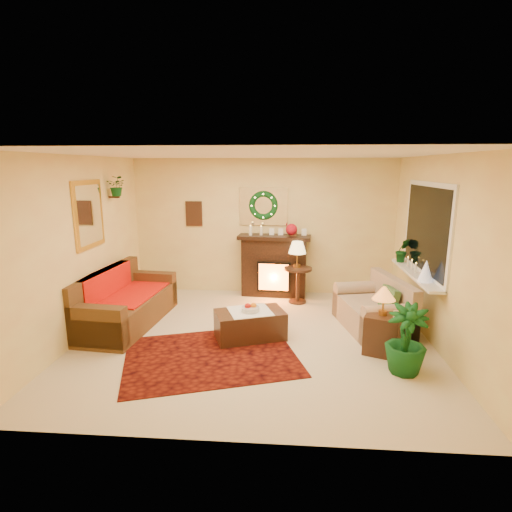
# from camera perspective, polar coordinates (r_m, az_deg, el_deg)

# --- Properties ---
(floor) EXTENTS (5.00, 5.00, 0.00)m
(floor) POSITION_cam_1_polar(r_m,az_deg,el_deg) (5.93, -0.26, -11.67)
(floor) COLOR beige
(floor) RESTS_ON ground
(ceiling) EXTENTS (5.00, 5.00, 0.00)m
(ceiling) POSITION_cam_1_polar(r_m,az_deg,el_deg) (5.41, -0.29, 14.34)
(ceiling) COLOR white
(ceiling) RESTS_ON ground
(wall_back) EXTENTS (5.00, 5.00, 0.00)m
(wall_back) POSITION_cam_1_polar(r_m,az_deg,el_deg) (7.73, 1.07, 4.16)
(wall_back) COLOR #EFD88C
(wall_back) RESTS_ON ground
(wall_front) EXTENTS (5.00, 5.00, 0.00)m
(wall_front) POSITION_cam_1_polar(r_m,az_deg,el_deg) (3.36, -3.37, -7.18)
(wall_front) COLOR #EFD88C
(wall_front) RESTS_ON ground
(wall_left) EXTENTS (4.50, 4.50, 0.00)m
(wall_left) POSITION_cam_1_polar(r_m,az_deg,el_deg) (6.24, -23.83, 1.02)
(wall_left) COLOR #EFD88C
(wall_left) RESTS_ON ground
(wall_right) EXTENTS (4.50, 4.50, 0.00)m
(wall_right) POSITION_cam_1_polar(r_m,az_deg,el_deg) (5.88, 24.81, 0.28)
(wall_right) COLOR #EFD88C
(wall_right) RESTS_ON ground
(area_rug) EXTENTS (2.59, 2.23, 0.01)m
(area_rug) POSITION_cam_1_polar(r_m,az_deg,el_deg) (5.44, -6.47, -14.01)
(area_rug) COLOR #510D09
(area_rug) RESTS_ON floor
(sofa) EXTENTS (1.07, 2.08, 0.86)m
(sofa) POSITION_cam_1_polar(r_m,az_deg,el_deg) (6.61, -17.99, -5.72)
(sofa) COLOR #4C3623
(sofa) RESTS_ON floor
(red_throw) EXTENTS (0.84, 1.36, 0.02)m
(red_throw) POSITION_cam_1_polar(r_m,az_deg,el_deg) (6.74, -17.65, -5.11)
(red_throw) COLOR red
(red_throw) RESTS_ON sofa
(fireplace) EXTENTS (1.24, 0.48, 1.11)m
(fireplace) POSITION_cam_1_polar(r_m,az_deg,el_deg) (7.66, 2.59, -1.65)
(fireplace) COLOR black
(fireplace) RESTS_ON floor
(poinsettia) EXTENTS (0.21, 0.21, 0.21)m
(poinsettia) POSITION_cam_1_polar(r_m,az_deg,el_deg) (7.46, 5.09, 3.80)
(poinsettia) COLOR #A50D1D
(poinsettia) RESTS_ON fireplace
(mantel_candle_a) EXTENTS (0.06, 0.06, 0.19)m
(mantel_candle_a) POSITION_cam_1_polar(r_m,az_deg,el_deg) (7.50, -0.79, 3.59)
(mantel_candle_a) COLOR white
(mantel_candle_a) RESTS_ON fireplace
(mantel_candle_b) EXTENTS (0.06, 0.06, 0.17)m
(mantel_candle_b) POSITION_cam_1_polar(r_m,az_deg,el_deg) (7.52, 0.75, 3.61)
(mantel_candle_b) COLOR #FFFACE
(mantel_candle_b) RESTS_ON fireplace
(mantel_mirror) EXTENTS (0.92, 0.02, 0.72)m
(mantel_mirror) POSITION_cam_1_polar(r_m,az_deg,el_deg) (7.66, 1.07, 7.09)
(mantel_mirror) COLOR white
(mantel_mirror) RESTS_ON wall_back
(wreath) EXTENTS (0.55, 0.11, 0.55)m
(wreath) POSITION_cam_1_polar(r_m,az_deg,el_deg) (7.62, 1.05, 7.22)
(wreath) COLOR #194719
(wreath) RESTS_ON wall_back
(wall_art) EXTENTS (0.32, 0.03, 0.48)m
(wall_art) POSITION_cam_1_polar(r_m,az_deg,el_deg) (7.87, -8.85, 6.00)
(wall_art) COLOR #381E11
(wall_art) RESTS_ON wall_back
(gold_mirror) EXTENTS (0.03, 0.84, 1.00)m
(gold_mirror) POSITION_cam_1_polar(r_m,az_deg,el_deg) (6.43, -22.78, 5.50)
(gold_mirror) COLOR gold
(gold_mirror) RESTS_ON wall_left
(hanging_plant) EXTENTS (0.33, 0.28, 0.36)m
(hanging_plant) POSITION_cam_1_polar(r_m,az_deg,el_deg) (7.02, -19.15, 8.11)
(hanging_plant) COLOR #194719
(hanging_plant) RESTS_ON wall_left
(loveseat) EXTENTS (1.07, 1.51, 0.79)m
(loveseat) POSITION_cam_1_polar(r_m,az_deg,el_deg) (6.36, 16.34, -6.42)
(loveseat) COLOR tan
(loveseat) RESTS_ON floor
(window_frame) EXTENTS (0.03, 1.86, 1.36)m
(window_frame) POSITION_cam_1_polar(r_m,az_deg,el_deg) (6.34, 23.19, 3.55)
(window_frame) COLOR white
(window_frame) RESTS_ON wall_right
(window_glass) EXTENTS (0.02, 1.70, 1.22)m
(window_glass) POSITION_cam_1_polar(r_m,az_deg,el_deg) (6.34, 23.07, 3.56)
(window_glass) COLOR black
(window_glass) RESTS_ON wall_right
(window_sill) EXTENTS (0.22, 1.86, 0.04)m
(window_sill) POSITION_cam_1_polar(r_m,az_deg,el_deg) (6.44, 21.79, -2.39)
(window_sill) COLOR white
(window_sill) RESTS_ON wall_right
(mini_tree) EXTENTS (0.21, 0.21, 0.31)m
(mini_tree) POSITION_cam_1_polar(r_m,az_deg,el_deg) (5.96, 23.09, -1.98)
(mini_tree) COLOR silver
(mini_tree) RESTS_ON window_sill
(sill_plant) EXTENTS (0.28, 0.23, 0.52)m
(sill_plant) POSITION_cam_1_polar(r_m,az_deg,el_deg) (7.03, 20.20, 0.74)
(sill_plant) COLOR #1F4726
(sill_plant) RESTS_ON window_sill
(side_table_round) EXTENTS (0.56, 0.56, 0.66)m
(side_table_round) POSITION_cam_1_polar(r_m,az_deg,el_deg) (7.34, 5.98, -4.18)
(side_table_round) COLOR #3C1C15
(side_table_round) RESTS_ON floor
(lamp_cream) EXTENTS (0.32, 0.32, 0.49)m
(lamp_cream) POSITION_cam_1_polar(r_m,az_deg,el_deg) (7.23, 5.90, 0.11)
(lamp_cream) COLOR #FFE18A
(lamp_cream) RESTS_ON side_table_round
(end_table_square) EXTENTS (0.56, 0.56, 0.53)m
(end_table_square) POSITION_cam_1_polar(r_m,az_deg,el_deg) (5.67, 17.60, -10.46)
(end_table_square) COLOR black
(end_table_square) RESTS_ON floor
(lamp_tiffany) EXTENTS (0.30, 0.30, 0.44)m
(lamp_tiffany) POSITION_cam_1_polar(r_m,az_deg,el_deg) (5.51, 17.76, -5.91)
(lamp_tiffany) COLOR orange
(lamp_tiffany) RESTS_ON end_table_square
(coffee_table) EXTENTS (1.10, 0.84, 0.41)m
(coffee_table) POSITION_cam_1_polar(r_m,az_deg,el_deg) (5.85, -0.86, -9.75)
(coffee_table) COLOR #392410
(coffee_table) RESTS_ON floor
(fruit_bowl) EXTENTS (0.26, 0.26, 0.06)m
(fruit_bowl) POSITION_cam_1_polar(r_m,az_deg,el_deg) (5.75, -0.79, -7.59)
(fruit_bowl) COLOR silver
(fruit_bowl) RESTS_ON coffee_table
(floor_palm) EXTENTS (1.70, 1.70, 2.56)m
(floor_palm) POSITION_cam_1_polar(r_m,az_deg,el_deg) (5.17, 20.66, -10.86)
(floor_palm) COLOR #1C5018
(floor_palm) RESTS_ON floor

